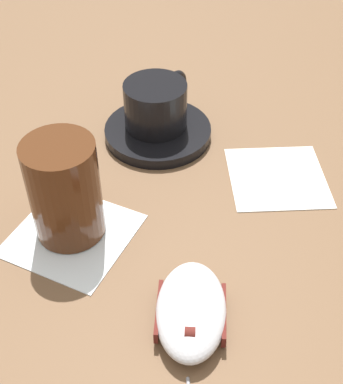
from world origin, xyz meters
The scene contains 7 objects.
ground_plane centered at (0.00, 0.00, 0.00)m, with size 3.00×3.00×0.00m, color brown.
saucer centered at (-0.11, -0.12, 0.01)m, with size 0.14×0.14×0.01m, color black.
coffee_cup centered at (-0.12, -0.13, 0.04)m, with size 0.11×0.08×0.06m.
computer_mouse centered at (0.08, 0.08, 0.02)m, with size 0.12×0.11×0.03m.
napkin_under_glass centered at (0.08, -0.08, 0.00)m, with size 0.12×0.12×0.00m, color white.
drinking_glass centered at (0.07, -0.09, 0.06)m, with size 0.07×0.07×0.11m, color #4C2814.
napkin_spare centered at (-0.14, 0.04, 0.00)m, with size 0.11×0.11×0.00m, color silver.
Camera 1 is at (0.30, 0.25, 0.42)m, focal length 50.00 mm.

